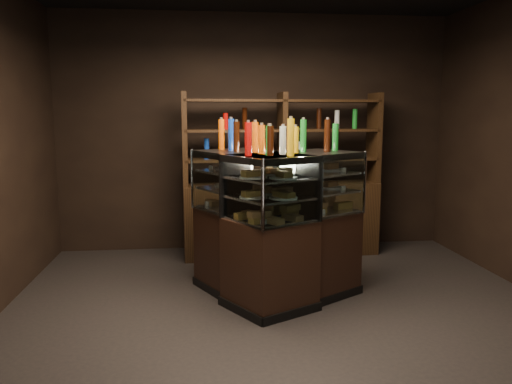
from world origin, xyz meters
TOP-DOWN VIEW (x-y plane):
  - ground at (0.00, 0.00)m, footprint 5.00×5.00m
  - room_shell at (0.00, 0.00)m, footprint 5.02×5.02m
  - display_case at (-0.04, 0.59)m, footprint 1.67×1.44m
  - food_display at (-0.04, 0.58)m, footprint 1.29×1.13m
  - bottles_top at (-0.04, 0.59)m, footprint 1.12×0.99m
  - potted_conifer at (0.59, 1.34)m, footprint 0.31×0.31m
  - back_shelving at (0.28, 2.05)m, footprint 2.42×0.52m

SIDE VIEW (x-z plane):
  - ground at x=0.00m, z-range 0.00..0.00m
  - potted_conifer at x=0.59m, z-range 0.05..0.71m
  - display_case at x=-0.04m, z-range -0.23..1.17m
  - back_shelving at x=0.28m, z-range -0.39..1.61m
  - food_display at x=-0.04m, z-range 0.86..1.30m
  - bottles_top at x=-0.04m, z-range 1.38..1.68m
  - room_shell at x=0.00m, z-range 0.44..3.45m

